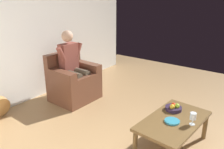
% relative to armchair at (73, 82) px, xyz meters
% --- Properties ---
extents(wall_back, '(5.64, 0.06, 2.73)m').
position_rel_armchair_xyz_m(wall_back, '(0.46, -0.70, 1.02)').
color(wall_back, white).
rests_on(wall_back, ground).
extents(armchair, '(0.84, 0.74, 0.91)m').
position_rel_armchair_xyz_m(armchair, '(0.00, 0.00, 0.00)').
color(armchair, brown).
rests_on(armchair, ground).
extents(person_seated, '(0.61, 0.57, 1.34)m').
position_rel_armchair_xyz_m(person_seated, '(0.00, 0.02, 0.38)').
color(person_seated, brown).
rests_on(person_seated, ground).
extents(coffee_table, '(1.13, 0.70, 0.43)m').
position_rel_armchair_xyz_m(coffee_table, '(0.31, 2.15, 0.03)').
color(coffee_table, brown).
rests_on(coffee_table, ground).
extents(wine_glass_near, '(0.08, 0.08, 0.16)m').
position_rel_armchair_xyz_m(wine_glass_near, '(0.28, 2.38, 0.19)').
color(wine_glass_near, silver).
rests_on(wine_glass_near, coffee_table).
extents(fruit_bowl, '(0.23, 0.23, 0.11)m').
position_rel_armchair_xyz_m(fruit_bowl, '(0.07, 2.05, 0.12)').
color(fruit_bowl, '#291C32').
rests_on(fruit_bowl, coffee_table).
extents(decorative_dish, '(0.19, 0.19, 0.02)m').
position_rel_armchair_xyz_m(decorative_dish, '(0.38, 2.16, 0.09)').
color(decorative_dish, teal).
rests_on(decorative_dish, coffee_table).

